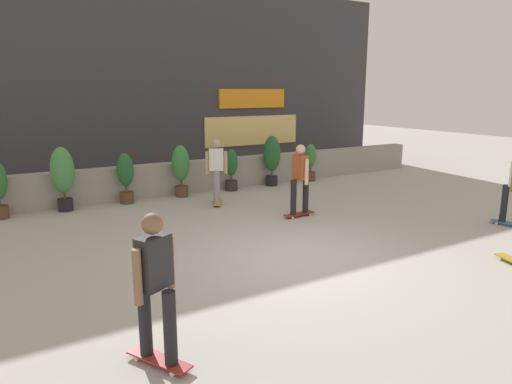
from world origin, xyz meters
name	(u,v)px	position (x,y,z in m)	size (l,w,h in m)	color
ground_plane	(299,257)	(0.00, 0.00, 0.00)	(48.00, 48.00, 0.00)	#B2AFA8
planter_wall	(176,178)	(0.00, 6.00, 0.45)	(18.00, 0.40, 0.90)	gray
building_backdrop	(131,80)	(0.01, 10.00, 3.25)	(20.00, 2.08, 6.50)	#38383D
potted_plant_1	(63,174)	(-3.05, 5.55, 0.92)	(0.55, 0.55, 1.58)	black
potted_plant_2	(126,175)	(-1.54, 5.55, 0.74)	(0.43, 0.43, 1.33)	brown
potted_plant_3	(181,167)	(-0.01, 5.55, 0.83)	(0.48, 0.48, 1.44)	brown
potted_plant_4	(231,168)	(1.55, 5.55, 0.67)	(0.38, 0.38, 1.23)	#2D2823
potted_plant_5	(272,157)	(2.96, 5.55, 0.90)	(0.54, 0.54, 1.55)	black
potted_plant_6	(310,161)	(4.45, 5.55, 0.64)	(0.37, 0.37, 1.21)	brown
skater_mid_plaza	(155,283)	(-3.22, -1.89, 0.94)	(0.55, 0.80, 1.70)	maroon
skater_by_wall_left	(300,177)	(1.59, 2.19, 0.94)	(0.81, 0.56, 1.70)	maroon
skater_far_right	(217,169)	(0.45, 4.24, 0.94)	(0.55, 0.80, 1.70)	#BF8C26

